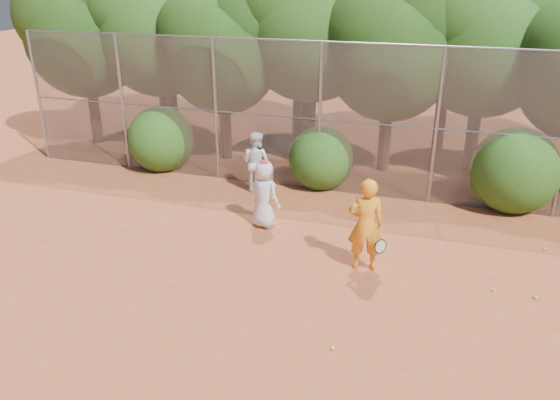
% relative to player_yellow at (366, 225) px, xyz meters
% --- Properties ---
extents(ground, '(80.00, 80.00, 0.00)m').
position_rel_player_yellow_xyz_m(ground, '(-0.93, -2.08, -0.98)').
color(ground, '#994422').
rests_on(ground, ground).
extents(fence_back, '(20.05, 0.09, 4.03)m').
position_rel_player_yellow_xyz_m(fence_back, '(-1.05, 3.92, 1.07)').
color(fence_back, gray).
rests_on(fence_back, ground).
extents(tree_0, '(4.38, 3.81, 6.00)m').
position_rel_player_yellow_xyz_m(tree_0, '(-10.38, 5.96, 2.95)').
color(tree_0, black).
rests_on(tree_0, ground).
extents(tree_1, '(4.64, 4.03, 6.35)m').
position_rel_player_yellow_xyz_m(tree_1, '(-7.87, 6.46, 3.18)').
color(tree_1, black).
rests_on(tree_1, ground).
extents(tree_2, '(3.99, 3.47, 5.47)m').
position_rel_player_yellow_xyz_m(tree_2, '(-5.38, 5.76, 2.60)').
color(tree_2, black).
rests_on(tree_2, ground).
extents(tree_3, '(4.89, 4.26, 6.70)m').
position_rel_player_yellow_xyz_m(tree_3, '(-2.87, 6.76, 3.41)').
color(tree_3, black).
rests_on(tree_3, ground).
extents(tree_4, '(4.19, 3.64, 5.73)m').
position_rel_player_yellow_xyz_m(tree_4, '(-0.38, 6.16, 2.78)').
color(tree_4, black).
rests_on(tree_4, ground).
extents(tree_5, '(4.51, 3.92, 6.17)m').
position_rel_player_yellow_xyz_m(tree_5, '(2.13, 6.96, 3.07)').
color(tree_5, black).
rests_on(tree_5, ground).
extents(tree_9, '(4.83, 4.20, 6.62)m').
position_rel_player_yellow_xyz_m(tree_9, '(-8.87, 8.76, 3.36)').
color(tree_9, black).
rests_on(tree_9, ground).
extents(tree_10, '(5.15, 4.48, 7.06)m').
position_rel_player_yellow_xyz_m(tree_10, '(-3.87, 8.97, 3.65)').
color(tree_10, black).
rests_on(tree_10, ground).
extents(tree_11, '(4.64, 4.03, 6.35)m').
position_rel_player_yellow_xyz_m(tree_11, '(1.13, 8.56, 3.18)').
color(tree_11, black).
rests_on(tree_11, ground).
extents(bush_0, '(2.00, 2.00, 2.00)m').
position_rel_player_yellow_xyz_m(bush_0, '(-6.93, 4.22, 0.02)').
color(bush_0, '#204812').
rests_on(bush_0, ground).
extents(bush_1, '(1.80, 1.80, 1.80)m').
position_rel_player_yellow_xyz_m(bush_1, '(-1.93, 4.22, -0.08)').
color(bush_1, '#204812').
rests_on(bush_1, ground).
extents(bush_2, '(2.20, 2.20, 2.20)m').
position_rel_player_yellow_xyz_m(bush_2, '(3.07, 4.22, 0.12)').
color(bush_2, '#204812').
rests_on(bush_2, ground).
extents(player_yellow, '(0.88, 0.65, 1.97)m').
position_rel_player_yellow_xyz_m(player_yellow, '(0.00, 0.00, 0.00)').
color(player_yellow, orange).
rests_on(player_yellow, ground).
extents(player_teen, '(0.93, 0.77, 1.65)m').
position_rel_player_yellow_xyz_m(player_teen, '(-2.59, 1.27, -0.16)').
color(player_teen, silver).
rests_on(player_teen, ground).
extents(player_white, '(0.93, 0.81, 1.68)m').
position_rel_player_yellow_xyz_m(player_white, '(-3.54, 3.32, -0.14)').
color(player_white, white).
rests_on(player_white, ground).
extents(ball_0, '(0.07, 0.07, 0.07)m').
position_rel_player_yellow_xyz_m(ball_0, '(2.53, -0.15, -0.95)').
color(ball_0, '#B7DA27').
rests_on(ball_0, ground).
extents(ball_1, '(0.07, 0.07, 0.07)m').
position_rel_player_yellow_xyz_m(ball_1, '(3.28, -0.17, -0.95)').
color(ball_1, '#B7DA27').
rests_on(ball_1, ground).
extents(ball_2, '(0.07, 0.07, 0.07)m').
position_rel_player_yellow_xyz_m(ball_2, '(-0.02, -2.77, -0.95)').
color(ball_2, '#B7DA27').
rests_on(ball_2, ground).
extents(ball_4, '(0.07, 0.07, 0.07)m').
position_rel_player_yellow_xyz_m(ball_4, '(3.69, 1.94, -0.95)').
color(ball_4, '#B7DA27').
rests_on(ball_4, ground).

